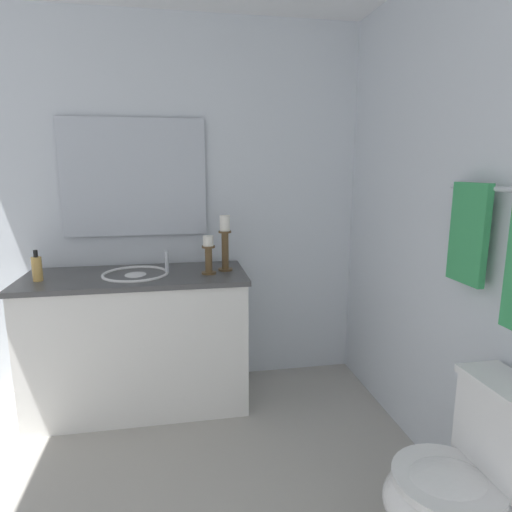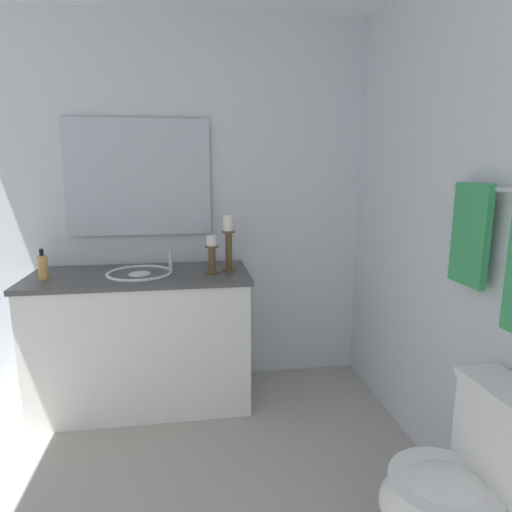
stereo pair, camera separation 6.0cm
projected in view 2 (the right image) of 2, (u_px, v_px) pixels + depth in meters
wall_left at (174, 209)px, 2.94m from camera, size 0.04×2.64×2.45m
vanity_cabinet at (143, 339)px, 2.75m from camera, size 0.58×1.34×0.86m
sink_basin at (140, 280)px, 2.67m from camera, size 0.40×0.40×0.24m
mirror at (140, 178)px, 2.82m from camera, size 0.02×0.91×0.75m
candle_holder_tall at (229, 241)px, 2.72m from camera, size 0.09×0.09×0.35m
candle_holder_short at (212, 254)px, 2.65m from camera, size 0.09×0.09×0.24m
soap_bottle at (43, 267)px, 2.52m from camera, size 0.06×0.06×0.18m
toilet at (461, 491)px, 1.55m from camera, size 0.39×0.54×0.75m
towel_bar at (508, 190)px, 1.58m from camera, size 0.66×0.02×0.02m
towel_near_vanity at (470, 235)px, 1.77m from camera, size 0.21×0.03×0.42m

